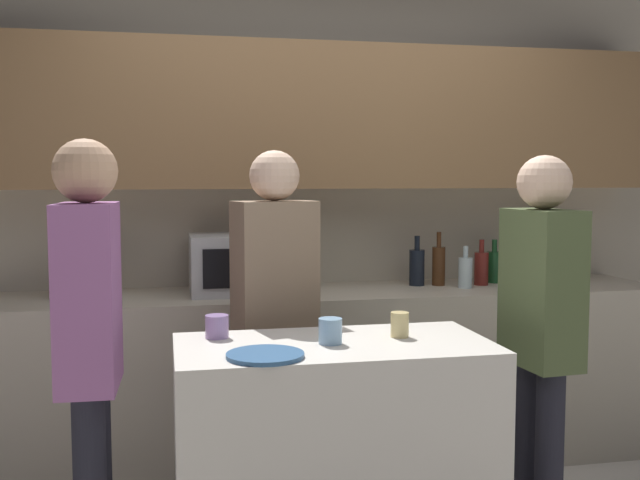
% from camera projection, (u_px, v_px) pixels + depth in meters
% --- Properties ---
extents(back_wall, '(6.40, 0.40, 2.70)m').
position_uv_depth(back_wall, '(315.00, 172.00, 4.10)').
color(back_wall, '#B2A893').
rests_on(back_wall, ground_plane).
extents(back_counter, '(3.60, 0.62, 0.92)m').
position_uv_depth(back_counter, '(325.00, 377.00, 3.93)').
color(back_counter, '#B7AD99').
rests_on(back_counter, ground_plane).
extents(kitchen_island, '(1.14, 0.58, 0.92)m').
position_uv_depth(kitchen_island, '(334.00, 466.00, 2.73)').
color(kitchen_island, beige).
rests_on(kitchen_island, ground_plane).
extents(microwave, '(0.52, 0.39, 0.30)m').
position_uv_depth(microwave, '(241.00, 264.00, 3.82)').
color(microwave, '#B7BABC').
rests_on(microwave, back_counter).
extents(toaster, '(0.26, 0.16, 0.18)m').
position_uv_depth(toaster, '(89.00, 279.00, 3.67)').
color(toaster, silver).
rests_on(toaster, back_counter).
extents(potted_plant, '(0.14, 0.14, 0.40)m').
position_uv_depth(potted_plant, '(563.00, 247.00, 4.18)').
color(potted_plant, brown).
rests_on(potted_plant, back_counter).
extents(bottle_0, '(0.08, 0.08, 0.27)m').
position_uv_depth(bottle_0, '(417.00, 266.00, 4.08)').
color(bottle_0, black).
rests_on(bottle_0, back_counter).
extents(bottle_1, '(0.07, 0.07, 0.29)m').
position_uv_depth(bottle_1, '(439.00, 265.00, 4.08)').
color(bottle_1, '#472814').
rests_on(bottle_1, back_counter).
extents(bottle_2, '(0.07, 0.07, 0.22)m').
position_uv_depth(bottle_2, '(465.00, 272.00, 3.99)').
color(bottle_2, silver).
rests_on(bottle_2, back_counter).
extents(bottle_3, '(0.08, 0.08, 0.25)m').
position_uv_depth(bottle_3, '(481.00, 268.00, 4.10)').
color(bottle_3, maroon).
rests_on(bottle_3, back_counter).
extents(bottle_4, '(0.08, 0.08, 0.24)m').
position_uv_depth(bottle_4, '(494.00, 266.00, 4.19)').
color(bottle_4, '#194723').
rests_on(bottle_4, back_counter).
extents(bottle_5, '(0.09, 0.09, 0.27)m').
position_uv_depth(bottle_5, '(515.00, 265.00, 4.15)').
color(bottle_5, '#194723').
rests_on(bottle_5, back_counter).
extents(bottle_6, '(0.08, 0.08, 0.28)m').
position_uv_depth(bottle_6, '(544.00, 266.00, 4.08)').
color(bottle_6, black).
rests_on(bottle_6, back_counter).
extents(plate_on_island, '(0.26, 0.26, 0.01)m').
position_uv_depth(plate_on_island, '(265.00, 355.00, 2.47)').
color(plate_on_island, '#2D5684').
rests_on(plate_on_island, kitchen_island).
extents(cup_0, '(0.08, 0.08, 0.09)m').
position_uv_depth(cup_0, '(330.00, 331.00, 2.67)').
color(cup_0, '#88B3D7').
rests_on(cup_0, kitchen_island).
extents(cup_1, '(0.07, 0.07, 0.09)m').
position_uv_depth(cup_1, '(400.00, 325.00, 2.78)').
color(cup_1, '#DDC781').
rests_on(cup_1, kitchen_island).
extents(cup_2, '(0.09, 0.09, 0.08)m').
position_uv_depth(cup_2, '(217.00, 326.00, 2.77)').
color(cup_2, '#A07EBC').
rests_on(cup_2, kitchen_island).
extents(person_left, '(0.22, 0.35, 1.64)m').
position_uv_depth(person_left, '(89.00, 335.00, 2.54)').
color(person_left, black).
rests_on(person_left, ground_plane).
extents(person_center, '(0.22, 0.35, 1.60)m').
position_uv_depth(person_center, '(541.00, 322.00, 2.93)').
color(person_center, black).
rests_on(person_center, ground_plane).
extents(person_right, '(0.38, 0.27, 1.62)m').
position_uv_depth(person_right, '(275.00, 306.00, 3.19)').
color(person_right, black).
rests_on(person_right, ground_plane).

